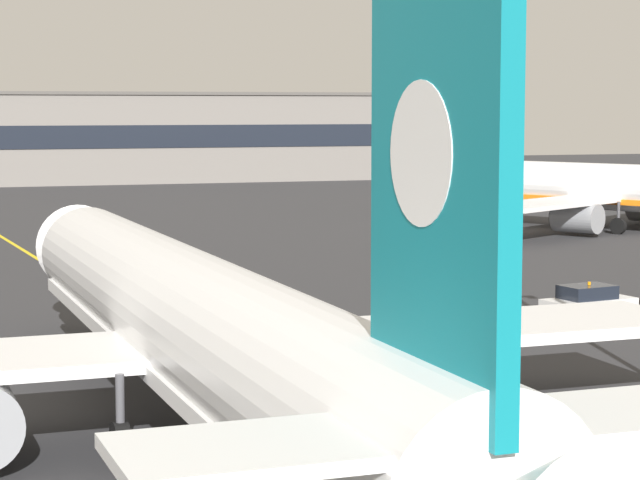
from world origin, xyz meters
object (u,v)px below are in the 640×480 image
at_px(airliner_foreground, 198,327).
at_px(service_car_fourth, 588,304).
at_px(airliner_background, 614,189).
at_px(safety_cone_by_nose_gear, 140,335).

bearing_deg(airliner_foreground, service_car_fourth, 34.60).
relative_size(airliner_foreground, airliner_background, 1.16).
bearing_deg(service_car_fourth, safety_cone_by_nose_gear, 175.42).
height_order(airliner_foreground, service_car_fourth, airliner_foreground).
bearing_deg(airliner_background, service_car_fourth, -122.94).
distance_m(airliner_background, service_car_fourth, 43.27).
bearing_deg(service_car_fourth, airliner_foreground, -145.40).
xyz_separation_m(airliner_background, service_car_fourth, (-23.49, -36.26, -2.45)).
bearing_deg(airliner_background, safety_cone_by_nose_gear, -141.33).
xyz_separation_m(airliner_foreground, safety_cone_by_nose_gear, (1.26, 16.15, -3.11)).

